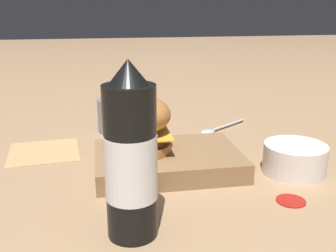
# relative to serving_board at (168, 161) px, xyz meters

# --- Properties ---
(ground_plane) EXTENTS (6.00, 6.00, 0.00)m
(ground_plane) POSITION_rel_serving_board_xyz_m (0.05, 0.00, -0.02)
(ground_plane) COLOR #9E7A56
(serving_board) EXTENTS (0.27, 0.18, 0.04)m
(serving_board) POSITION_rel_serving_board_xyz_m (0.00, 0.00, 0.00)
(serving_board) COLOR olive
(serving_board) RESTS_ON ground_plane
(burger) EXTENTS (0.11, 0.11, 0.10)m
(burger) POSITION_rel_serving_board_xyz_m (0.05, -0.01, 0.07)
(burger) COLOR #AD6B33
(burger) RESTS_ON serving_board
(ketchup_bottle) EXTENTS (0.07, 0.07, 0.24)m
(ketchup_bottle) POSITION_rel_serving_board_xyz_m (0.09, 0.20, 0.09)
(ketchup_bottle) COLOR black
(ketchup_bottle) RESTS_ON ground_plane
(fries_basket) EXTENTS (0.12, 0.12, 0.14)m
(fries_basket) POSITION_rel_serving_board_xyz_m (0.07, -0.26, 0.02)
(fries_basket) COLOR slate
(fries_basket) RESTS_ON ground_plane
(side_bowl) EXTENTS (0.11, 0.11, 0.06)m
(side_bowl) POSITION_rel_serving_board_xyz_m (-0.23, 0.05, 0.01)
(side_bowl) COLOR silver
(side_bowl) RESTS_ON ground_plane
(spoon) EXTENTS (0.15, 0.11, 0.01)m
(spoon) POSITION_rel_serving_board_xyz_m (-0.15, -0.20, -0.01)
(spoon) COLOR #B2B2B7
(spoon) RESTS_ON ground_plane
(ketchup_puddle) EXTENTS (0.05, 0.05, 0.00)m
(ketchup_puddle) POSITION_rel_serving_board_xyz_m (-0.17, 0.16, -0.02)
(ketchup_puddle) COLOR #9E140F
(ketchup_puddle) RESTS_ON ground_plane
(parchment_square) EXTENTS (0.16, 0.16, 0.00)m
(parchment_square) POSITION_rel_serving_board_xyz_m (0.24, -0.14, -0.02)
(parchment_square) COLOR tan
(parchment_square) RESTS_ON ground_plane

